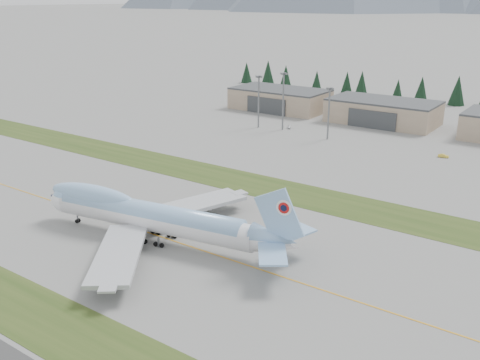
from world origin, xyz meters
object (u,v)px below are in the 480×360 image
Objects in this scene: hangar_left at (280,99)px; service_vehicle_b at (443,157)px; boeing_747_freighter at (150,216)px; hangar_center at (383,112)px; service_vehicle_a at (289,128)px.

hangar_left is 12.72× the size of service_vehicle_b.
hangar_left is at bearing 56.14° from service_vehicle_b.
hangar_left is at bearing 100.78° from boeing_747_freighter.
service_vehicle_a is (-29.87, -33.72, -5.39)m from hangar_center.
boeing_747_freighter is 152.10m from hangar_center.
hangar_left is 12.63× the size of service_vehicle_a.
hangar_left and hangar_center have the same top height.
boeing_747_freighter is 117.68m from service_vehicle_b.
hangar_center is (55.00, 0.00, 0.00)m from hangar_left.
boeing_747_freighter is 122.31m from service_vehicle_a.
hangar_center is at bearing 17.76° from service_vehicle_a.
hangar_left is 102.44m from service_vehicle_b.
service_vehicle_a is at bearing -131.54° from hangar_center.
service_vehicle_b is (38.41, 111.08, -6.05)m from boeing_747_freighter.
service_vehicle_b is (93.72, -41.02, -5.39)m from hangar_left.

